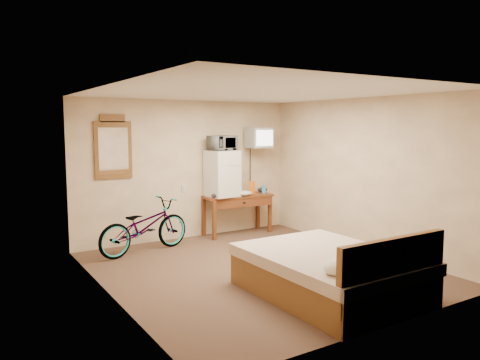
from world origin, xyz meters
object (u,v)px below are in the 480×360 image
(bicycle, at_px, (144,226))
(bed, at_px, (333,272))
(desk, at_px, (238,201))
(wall_mirror, at_px, (113,148))
(microwave, at_px, (222,143))
(blue_cup, at_px, (264,189))
(mini_fridge, at_px, (222,173))
(crt_television, at_px, (259,138))

(bicycle, bearing_deg, bed, -171.82)
(desk, relative_size, wall_mirror, 1.29)
(microwave, xyz_separation_m, blue_cup, (0.90, -0.05, -0.91))
(mini_fridge, relative_size, bicycle, 0.51)
(crt_television, height_order, bed, crt_television)
(bicycle, bearing_deg, crt_television, -95.87)
(blue_cup, distance_m, bed, 3.65)
(mini_fridge, bearing_deg, microwave, 56.26)
(wall_mirror, bearing_deg, bed, -67.57)
(crt_television, bearing_deg, bed, -110.04)
(crt_television, bearing_deg, microwave, 179.45)
(blue_cup, bearing_deg, bicycle, -173.75)
(blue_cup, distance_m, crt_television, 1.00)
(crt_television, relative_size, wall_mirror, 0.54)
(microwave, bearing_deg, desk, -22.80)
(desk, xyz_separation_m, bicycle, (-1.97, -0.30, -0.20))
(wall_mirror, bearing_deg, mini_fridge, -7.15)
(microwave, relative_size, crt_television, 0.86)
(desk, bearing_deg, microwave, 174.91)
(desk, height_order, mini_fridge, mini_fridge)
(microwave, xyz_separation_m, bed, (-0.43, -3.40, -1.44))
(microwave, bearing_deg, blue_cup, -20.67)
(wall_mirror, bearing_deg, desk, -6.85)
(wall_mirror, bearing_deg, bicycle, -62.39)
(blue_cup, bearing_deg, bed, -111.62)
(desk, height_order, bed, bed)
(crt_television, relative_size, bed, 0.27)
(microwave, bearing_deg, wall_mirror, 155.15)
(crt_television, xyz_separation_m, bicycle, (-2.45, -0.32, -1.38))
(bed, bearing_deg, microwave, 82.77)
(crt_television, xyz_separation_m, bed, (-1.24, -3.39, -1.52))
(desk, relative_size, blue_cup, 9.31)
(microwave, height_order, blue_cup, microwave)
(mini_fridge, bearing_deg, desk, -5.06)
(microwave, distance_m, blue_cup, 1.28)
(microwave, relative_size, bicycle, 0.30)
(crt_television, xyz_separation_m, wall_mirror, (-2.74, 0.25, -0.13))
(blue_cup, relative_size, bed, 0.07)
(desk, distance_m, crt_television, 1.28)
(bicycle, bearing_deg, blue_cup, -96.99)
(mini_fridge, distance_m, crt_television, 1.03)
(blue_cup, xyz_separation_m, wall_mirror, (-2.83, 0.29, 0.86))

